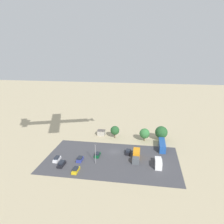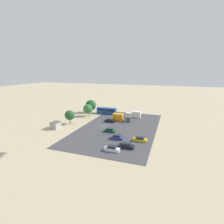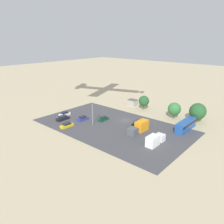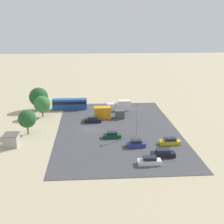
# 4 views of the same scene
# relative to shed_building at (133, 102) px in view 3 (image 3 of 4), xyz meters

# --- Properties ---
(ground_plane) EXTENTS (400.00, 400.00, 0.00)m
(ground_plane) POSITION_rel_shed_building_xyz_m (-9.18, 17.22, -1.34)
(ground_plane) COLOR tan
(parking_lot_surface) EXTENTS (51.75, 29.90, 0.08)m
(parking_lot_surface) POSITION_rel_shed_building_xyz_m (-9.18, 24.08, -1.30)
(parking_lot_surface) COLOR #424247
(parking_lot_surface) RESTS_ON ground
(shed_building) EXTENTS (3.84, 3.20, 2.67)m
(shed_building) POSITION_rel_shed_building_xyz_m (0.00, 0.00, 0.00)
(shed_building) COLOR #9E998E
(shed_building) RESTS_ON ground
(bus) EXTENTS (2.59, 10.57, 3.17)m
(bus) POSITION_rel_shed_building_xyz_m (-29.18, 11.01, 0.44)
(bus) COLOR #1E4C9E
(bus) RESTS_ON ground
(parked_car_0) EXTENTS (1.94, 4.78, 1.62)m
(parked_car_0) POSITION_rel_shed_building_xyz_m (8.31, 31.74, -0.59)
(parked_car_0) COLOR black
(parked_car_0) RESTS_ON ground
(parked_car_1) EXTENTS (1.91, 4.15, 1.56)m
(parked_car_1) POSITION_rel_shed_building_xyz_m (2.70, 27.08, -0.61)
(parked_car_1) COLOR navy
(parked_car_1) RESTS_ON ground
(parked_car_2) EXTENTS (1.83, 4.17, 1.45)m
(parked_car_2) POSITION_rel_shed_building_xyz_m (-3.13, 22.30, -0.66)
(parked_car_2) COLOR #0C4723
(parked_car_2) RESTS_ON ground
(parked_car_3) EXTENTS (1.75, 4.48, 1.55)m
(parked_car_3) POSITION_rel_shed_building_xyz_m (11.57, 28.37, -0.62)
(parked_car_3) COLOR silver
(parked_car_3) RESTS_ON ground
(parked_car_4) EXTENTS (1.86, 4.50, 1.59)m
(parked_car_4) POSITION_rel_shed_building_xyz_m (-15.12, 17.94, -0.60)
(parked_car_4) COLOR black
(parked_car_4) RESTS_ON ground
(parked_car_5) EXTENTS (1.83, 4.61, 1.47)m
(parked_car_5) POSITION_rel_shed_building_xyz_m (1.82, 34.83, -0.65)
(parked_car_5) COLOR gold
(parked_car_5) RESTS_ON ground
(parked_truck_0) EXTENTS (2.43, 7.20, 2.97)m
(parked_truck_0) POSITION_rel_shed_building_xyz_m (-27.01, 26.62, 0.10)
(parked_truck_0) COLOR silver
(parked_truck_0) RESTS_ON ground
(parked_truck_1) EXTENTS (2.59, 8.47, 3.26)m
(parked_truck_1) POSITION_rel_shed_building_xyz_m (-18.70, 22.11, 0.23)
(parked_truck_1) COLOR #4C5156
(parked_truck_1) RESTS_ON ground
(tree_near_shed) EXTENTS (4.74, 4.74, 6.15)m
(tree_near_shed) POSITION_rel_shed_building_xyz_m (-21.47, 3.75, 2.44)
(tree_near_shed) COLOR brown
(tree_near_shed) RESTS_ON ground
(tree_apron_mid) EXTENTS (5.83, 5.83, 6.96)m
(tree_apron_mid) POSITION_rel_shed_building_xyz_m (-29.22, 1.64, 2.70)
(tree_apron_mid) COLOR brown
(tree_apron_mid) RESTS_ON ground
(tree_apron_far) EXTENTS (4.31, 4.31, 6.03)m
(tree_apron_far) POSITION_rel_shed_building_xyz_m (-7.22, 2.22, 2.52)
(tree_apron_far) COLOR brown
(tree_apron_far) RESTS_ON ground
(light_pole_lot_centre) EXTENTS (0.90, 0.28, 7.91)m
(light_pole_lot_centre) POSITION_rel_shed_building_xyz_m (-3.76, 28.20, 3.12)
(light_pole_lot_centre) COLOR gray
(light_pole_lot_centre) RESTS_ON ground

